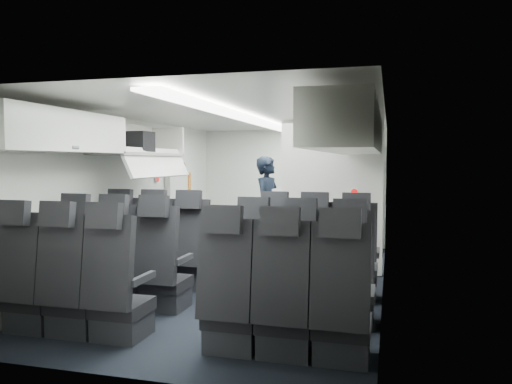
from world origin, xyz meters
The scene contains 14 objects.
cabin_shell centered at (0.00, 0.00, 1.12)m, with size 3.41×6.01×2.16m.
seat_row_front centered at (0.00, -0.53, 0.40)m, with size 3.33×0.56×1.24m.
seat_row_mid centered at (0.00, -1.43, 0.40)m, with size 3.33×0.56×1.24m.
seat_row_rear centered at (0.00, -2.33, 0.40)m, with size 3.33×0.56×1.24m.
overhead_bin_left_rear centered at (-1.40, -2.00, 1.86)m, with size 0.53×1.80×0.40m.
overhead_bin_left_front_open centered at (-1.44, -0.25, 1.74)m, with size 0.64×1.70×0.72m.
overhead_bin_right_rear centered at (1.40, -2.00, 1.86)m, with size 0.53×1.80×0.40m.
overhead_bin_right_front centered at (1.40, -0.25, 1.86)m, with size 0.53×1.70×0.40m.
bulkhead_partition centered at (0.98, 0.80, 1.08)m, with size 1.40×0.15×2.13m.
galley_unit centered at (0.95, 2.72, 0.95)m, with size 0.85×0.52×1.90m.
boarding_door centered at (-1.64, 1.55, 0.95)m, with size 0.12×1.27×1.86m.
flight_attendant centered at (-0.09, 1.48, 0.82)m, with size 0.60×0.39×1.65m, color black.
carry_on_bag centered at (-1.40, -0.37, 1.82)m, with size 0.43×0.30×0.26m, color black.
papers centered at (0.10, 1.43, 1.08)m, with size 0.22×0.02×0.15m, color white.
Camera 1 is at (1.76, -6.16, 1.57)m, focal length 35.00 mm.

